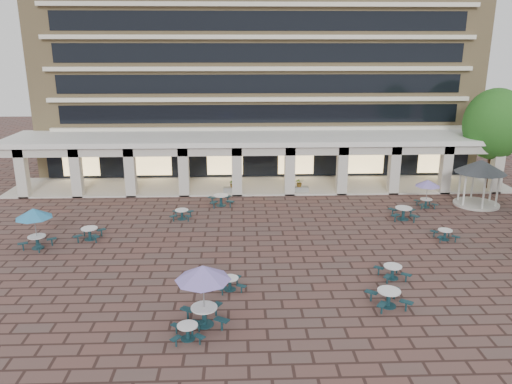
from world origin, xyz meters
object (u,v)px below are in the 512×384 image
picnic_table_3 (392,271)px  picnic_table_4 (34,215)px  planter_left (233,188)px  gazebo (480,172)px  picnic_table_0 (188,331)px  planter_right (299,187)px

picnic_table_3 → picnic_table_4: picnic_table_4 is taller
picnic_table_3 → planter_left: planter_left is taller
picnic_table_3 → gazebo: gazebo is taller
picnic_table_0 → planter_right: (7.12, 21.04, 0.11)m
gazebo → planter_right: bearing=163.8°
picnic_table_4 → planter_right: bearing=52.9°
picnic_table_0 → gazebo: gazebo is taller
gazebo → planter_right: gazebo is taller
picnic_table_4 → planter_left: 16.07m
picnic_table_3 → planter_right: (-2.94, 15.82, 0.08)m
picnic_table_0 → planter_right: bearing=65.4°
picnic_table_3 → gazebo: size_ratio=0.47×
picnic_table_4 → planter_right: picnic_table_4 is taller
picnic_table_0 → planter_right: size_ratio=1.04×
picnic_table_4 → gazebo: gazebo is taller
picnic_table_0 → picnic_table_3: picnic_table_3 is taller
picnic_table_0 → picnic_table_3: (10.07, 5.22, 0.03)m
picnic_table_0 → gazebo: bearing=34.7°
gazebo → planter_left: size_ratio=2.48×
picnic_table_3 → planter_left: bearing=109.3°
picnic_table_4 → gazebo: 30.87m
picnic_table_3 → gazebo: bearing=41.5°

